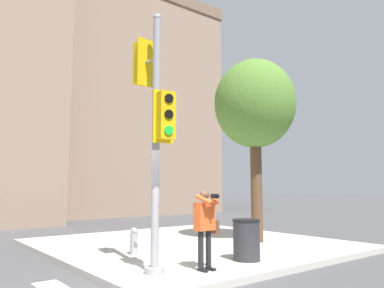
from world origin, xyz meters
The scene contains 7 objects.
sidewalk_corner centered at (3.50, 3.50, 0.07)m, with size 8.00×8.00×0.14m.
traffic_signal_pole centered at (0.42, 0.76, 3.16)m, with size 0.47×1.30×5.19m.
person_photographer centered at (1.40, 0.35, 1.08)m, with size 0.58×0.54×1.57m.
street_tree centered at (5.12, 2.34, 4.32)m, with size 2.53×2.53×5.63m.
fire_hydrant centered at (1.15, 2.77, 0.46)m, with size 0.19×0.25×0.65m.
trash_bin centered at (2.77, 0.55, 0.60)m, with size 0.63×0.63×0.91m.
building_right centered at (8.38, 20.18, 7.61)m, with size 13.35×11.50×15.19m.
Camera 1 is at (-3.52, -5.47, 1.78)m, focal length 35.00 mm.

